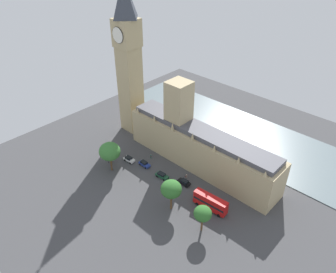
{
  "coord_description": "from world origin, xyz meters",
  "views": [
    {
      "loc": [
        69.75,
        51.92,
        70.67
      ],
      "look_at": [
        1.0,
        -12.33,
        7.74
      ],
      "focal_mm": 34.5,
      "sensor_mm": 36.0,
      "label": 1
    }
  ],
  "objects_px": {
    "plane_tree_kerbside": "(110,150)",
    "double_decker_bus_leading": "(210,202)",
    "pedestrian_corner": "(151,156)",
    "plane_tree_slot_10": "(171,189)",
    "street_lamp_slot_11": "(108,154)",
    "clock_tower": "(128,57)",
    "car_dark_green_under_trees": "(162,175)",
    "pedestrian_near_tower": "(186,176)",
    "car_blue_far_end": "(144,164)",
    "car_black_midblock": "(184,182)",
    "plane_tree_trailing": "(110,151)",
    "car_white_opposite_hall": "(129,159)",
    "plane_tree_by_river_gate": "(203,214)",
    "parliament_building": "(198,144)"
  },
  "relations": [
    {
      "from": "double_decker_bus_leading",
      "to": "pedestrian_corner",
      "type": "relative_size",
      "value": 6.37
    },
    {
      "from": "double_decker_bus_leading",
      "to": "plane_tree_kerbside",
      "type": "distance_m",
      "value": 38.87
    },
    {
      "from": "pedestrian_corner",
      "to": "plane_tree_by_river_gate",
      "type": "height_order",
      "value": "plane_tree_by_river_gate"
    },
    {
      "from": "parliament_building",
      "to": "pedestrian_corner",
      "type": "height_order",
      "value": "parliament_building"
    },
    {
      "from": "pedestrian_corner",
      "to": "street_lamp_slot_11",
      "type": "height_order",
      "value": "street_lamp_slot_11"
    },
    {
      "from": "car_blue_far_end",
      "to": "pedestrian_near_tower",
      "type": "relative_size",
      "value": 2.75
    },
    {
      "from": "car_dark_green_under_trees",
      "to": "pedestrian_near_tower",
      "type": "relative_size",
      "value": 2.98
    },
    {
      "from": "pedestrian_corner",
      "to": "car_dark_green_under_trees",
      "type": "bearing_deg",
      "value": 99.21
    },
    {
      "from": "clock_tower",
      "to": "plane_tree_kerbside",
      "type": "bearing_deg",
      "value": 29.75
    },
    {
      "from": "car_dark_green_under_trees",
      "to": "plane_tree_slot_10",
      "type": "height_order",
      "value": "plane_tree_slot_10"
    },
    {
      "from": "car_white_opposite_hall",
      "to": "plane_tree_trailing",
      "type": "bearing_deg",
      "value": -8.88
    },
    {
      "from": "car_dark_green_under_trees",
      "to": "parliament_building",
      "type": "bearing_deg",
      "value": 161.0
    },
    {
      "from": "plane_tree_slot_10",
      "to": "street_lamp_slot_11",
      "type": "xyz_separation_m",
      "value": [
        -0.91,
        -30.56,
        -3.65
      ]
    },
    {
      "from": "parliament_building",
      "to": "plane_tree_kerbside",
      "type": "relative_size",
      "value": 6.9
    },
    {
      "from": "street_lamp_slot_11",
      "to": "car_white_opposite_hall",
      "type": "bearing_deg",
      "value": 142.02
    },
    {
      "from": "parliament_building",
      "to": "car_blue_far_end",
      "type": "bearing_deg",
      "value": -42.33
    },
    {
      "from": "plane_tree_slot_10",
      "to": "street_lamp_slot_11",
      "type": "bearing_deg",
      "value": -91.71
    },
    {
      "from": "double_decker_bus_leading",
      "to": "plane_tree_trailing",
      "type": "xyz_separation_m",
      "value": [
        8.5,
        -35.17,
        5.21
      ]
    },
    {
      "from": "car_white_opposite_hall",
      "to": "plane_tree_trailing",
      "type": "height_order",
      "value": "plane_tree_trailing"
    },
    {
      "from": "clock_tower",
      "to": "car_black_midblock",
      "type": "height_order",
      "value": "clock_tower"
    },
    {
      "from": "plane_tree_kerbside",
      "to": "plane_tree_slot_10",
      "type": "height_order",
      "value": "plane_tree_slot_10"
    },
    {
      "from": "car_blue_far_end",
      "to": "plane_tree_slot_10",
      "type": "relative_size",
      "value": 0.42
    },
    {
      "from": "car_black_midblock",
      "to": "double_decker_bus_leading",
      "type": "height_order",
      "value": "double_decker_bus_leading"
    },
    {
      "from": "pedestrian_corner",
      "to": "plane_tree_kerbside",
      "type": "relative_size",
      "value": 0.2
    },
    {
      "from": "car_blue_far_end",
      "to": "plane_tree_trailing",
      "type": "bearing_deg",
      "value": -34.47
    },
    {
      "from": "car_white_opposite_hall",
      "to": "street_lamp_slot_11",
      "type": "height_order",
      "value": "street_lamp_slot_11"
    },
    {
      "from": "car_white_opposite_hall",
      "to": "street_lamp_slot_11",
      "type": "bearing_deg",
      "value": -42.01
    },
    {
      "from": "plane_tree_kerbside",
      "to": "street_lamp_slot_11",
      "type": "relative_size",
      "value": 1.43
    },
    {
      "from": "parliament_building",
      "to": "plane_tree_trailing",
      "type": "distance_m",
      "value": 29.35
    },
    {
      "from": "car_blue_far_end",
      "to": "car_black_midblock",
      "type": "relative_size",
      "value": 1.0
    },
    {
      "from": "car_dark_green_under_trees",
      "to": "pedestrian_near_tower",
      "type": "distance_m",
      "value": 8.08
    },
    {
      "from": "pedestrian_near_tower",
      "to": "double_decker_bus_leading",
      "type": "bearing_deg",
      "value": 173.23
    },
    {
      "from": "clock_tower",
      "to": "pedestrian_near_tower",
      "type": "xyz_separation_m",
      "value": [
        9.03,
        36.29,
        -29.14
      ]
    },
    {
      "from": "clock_tower",
      "to": "double_decker_bus_leading",
      "type": "distance_m",
      "value": 59.02
    },
    {
      "from": "plane_tree_trailing",
      "to": "plane_tree_kerbside",
      "type": "height_order",
      "value": "plane_tree_trailing"
    },
    {
      "from": "clock_tower",
      "to": "plane_tree_by_river_gate",
      "type": "height_order",
      "value": "clock_tower"
    },
    {
      "from": "double_decker_bus_leading",
      "to": "plane_tree_slot_10",
      "type": "bearing_deg",
      "value": 128.33
    },
    {
      "from": "clock_tower",
      "to": "plane_tree_slot_10",
      "type": "distance_m",
      "value": 52.44
    },
    {
      "from": "car_blue_far_end",
      "to": "plane_tree_by_river_gate",
      "type": "xyz_separation_m",
      "value": [
        8.61,
        31.82,
        5.51
      ]
    },
    {
      "from": "parliament_building",
      "to": "car_white_opposite_hall",
      "type": "relative_size",
      "value": 13.12
    },
    {
      "from": "plane_tree_by_river_gate",
      "to": "street_lamp_slot_11",
      "type": "height_order",
      "value": "plane_tree_by_river_gate"
    },
    {
      "from": "car_white_opposite_hall",
      "to": "plane_tree_kerbside",
      "type": "relative_size",
      "value": 0.53
    },
    {
      "from": "clock_tower",
      "to": "car_dark_green_under_trees",
      "type": "distance_m",
      "value": 44.26
    },
    {
      "from": "parliament_building",
      "to": "pedestrian_near_tower",
      "type": "height_order",
      "value": "parliament_building"
    },
    {
      "from": "plane_tree_kerbside",
      "to": "double_decker_bus_leading",
      "type": "bearing_deg",
      "value": 99.36
    },
    {
      "from": "car_white_opposite_hall",
      "to": "car_blue_far_end",
      "type": "distance_m",
      "value": 6.11
    },
    {
      "from": "plane_tree_slot_10",
      "to": "clock_tower",
      "type": "bearing_deg",
      "value": -118.32
    },
    {
      "from": "pedestrian_near_tower",
      "to": "plane_tree_trailing",
      "type": "distance_m",
      "value": 26.52
    },
    {
      "from": "plane_tree_slot_10",
      "to": "plane_tree_kerbside",
      "type": "bearing_deg",
      "value": -92.89
    },
    {
      "from": "plane_tree_trailing",
      "to": "pedestrian_corner",
      "type": "bearing_deg",
      "value": 160.52
    }
  ]
}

